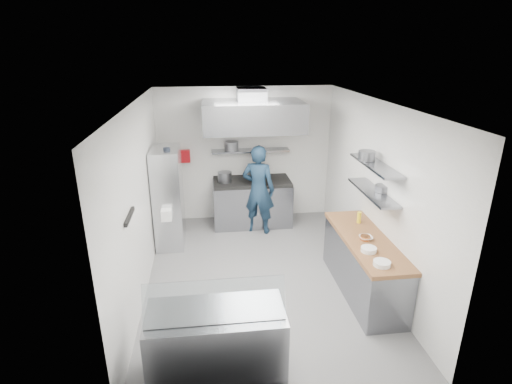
{
  "coord_description": "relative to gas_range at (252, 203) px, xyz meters",
  "views": [
    {
      "loc": [
        -0.76,
        -5.62,
        3.54
      ],
      "look_at": [
        0.0,
        0.6,
        1.25
      ],
      "focal_mm": 28.0,
      "sensor_mm": 36.0,
      "label": 1
    }
  ],
  "objects": [
    {
      "name": "wire_rack",
      "position": [
        -1.63,
        -0.7,
        0.48
      ],
      "size": [
        0.5,
        0.9,
        1.85
      ],
      "primitive_type": "cube",
      "color": "silver",
      "rests_on": "floor"
    },
    {
      "name": "ceiling",
      "position": [
        -0.1,
        -2.1,
        2.35
      ],
      "size": [
        5.0,
        5.0,
        0.0
      ],
      "primitive_type": "plane",
      "rotation": [
        3.14,
        0.0,
        0.0
      ],
      "color": "silver",
      "rests_on": "wall_back"
    },
    {
      "name": "shelf_pot_a",
      "position": [
        -0.39,
        0.26,
        1.18
      ],
      "size": [
        0.28,
        0.28,
        0.18
      ],
      "primitive_type": "cylinder",
      "color": "slate",
      "rests_on": "over_range_shelf"
    },
    {
      "name": "cooktop",
      "position": [
        0.0,
        0.0,
        0.48
      ],
      "size": [
        1.57,
        0.78,
        0.06
      ],
      "primitive_type": "cube",
      "color": "black",
      "rests_on": "gas_range"
    },
    {
      "name": "gas_range",
      "position": [
        0.0,
        0.0,
        0.0
      ],
      "size": [
        1.6,
        0.8,
        0.9
      ],
      "primitive_type": "cube",
      "color": "gray",
      "rests_on": "floor"
    },
    {
      "name": "rack_bin_a",
      "position": [
        -1.63,
        -1.21,
        0.35
      ],
      "size": [
        0.17,
        0.21,
        0.19
      ],
      "primitive_type": "cube",
      "color": "white",
      "rests_on": "wire_rack"
    },
    {
      "name": "copper_pan",
      "position": [
        1.35,
        -2.74,
        0.48
      ],
      "size": [
        0.14,
        0.14,
        0.06
      ],
      "primitive_type": "cylinder",
      "color": "#C77238",
      "rests_on": "prep_counter_top"
    },
    {
      "name": "mixing_bowl",
      "position": [
        1.36,
        -2.74,
        0.47
      ],
      "size": [
        0.2,
        0.2,
        0.05
      ],
      "primitive_type": "imported",
      "rotation": [
        0.0,
        0.0,
        -0.06
      ],
      "color": "white",
      "rests_on": "prep_counter_top"
    },
    {
      "name": "chef",
      "position": [
        0.08,
        -0.41,
        0.45
      ],
      "size": [
        0.77,
        0.65,
        1.79
      ],
      "primitive_type": "imported",
      "rotation": [
        0.0,
        0.0,
        2.75
      ],
      "color": "#14283D",
      "rests_on": "floor"
    },
    {
      "name": "prep_counter_top",
      "position": [
        1.38,
        -2.7,
        0.42
      ],
      "size": [
        0.65,
        2.04,
        0.06
      ],
      "primitive_type": "cube",
      "color": "brown",
      "rests_on": "prep_counter_base"
    },
    {
      "name": "knife_strip",
      "position": [
        -1.88,
        -3.0,
        1.1
      ],
      "size": [
        0.04,
        0.55,
        0.05
      ],
      "primitive_type": "cube",
      "color": "black",
      "rests_on": "wall_left"
    },
    {
      "name": "plate_stack_a",
      "position": [
        1.28,
        -3.47,
        0.48
      ],
      "size": [
        0.22,
        0.22,
        0.06
      ],
      "primitive_type": "cylinder",
      "color": "white",
      "rests_on": "prep_counter_top"
    },
    {
      "name": "wall_back",
      "position": [
        -0.1,
        0.4,
        0.95
      ],
      "size": [
        3.6,
        2.8,
        0.02
      ],
      "primitive_type": "cube",
      "rotation": [
        1.57,
        0.0,
        0.0
      ],
      "color": "white",
      "rests_on": "floor"
    },
    {
      "name": "red_firebox",
      "position": [
        -1.35,
        0.34,
        0.97
      ],
      "size": [
        0.22,
        0.1,
        0.26
      ],
      "primitive_type": "cube",
      "color": "#AB0D15",
      "rests_on": "wall_back"
    },
    {
      "name": "shelf_pot_c",
      "position": [
        1.67,
        -2.44,
        1.12
      ],
      "size": [
        0.22,
        0.22,
        0.1
      ],
      "primitive_type": "cylinder",
      "color": "slate",
      "rests_on": "wall_shelf_lower"
    },
    {
      "name": "floor",
      "position": [
        -0.1,
        -2.1,
        -0.45
      ],
      "size": [
        5.0,
        5.0,
        0.0
      ],
      "primitive_type": "plane",
      "color": "slate",
      "rests_on": "ground"
    },
    {
      "name": "rack_bin_b",
      "position": [
        -1.63,
        -0.78,
        0.85
      ],
      "size": [
        0.13,
        0.16,
        0.14
      ],
      "primitive_type": "cube",
      "color": "yellow",
      "rests_on": "wire_rack"
    },
    {
      "name": "over_range_shelf",
      "position": [
        0.0,
        0.24,
        1.07
      ],
      "size": [
        1.6,
        0.3,
        0.04
      ],
      "primitive_type": "cube",
      "color": "gray",
      "rests_on": "wall_back"
    },
    {
      "name": "wall_shelf_upper",
      "position": [
        1.54,
        -2.4,
        1.47
      ],
      "size": [
        0.3,
        1.3,
        0.04
      ],
      "primitive_type": "cube",
      "color": "gray",
      "rests_on": "wall_right"
    },
    {
      "name": "shelf_pot_d",
      "position": [
        1.48,
        -2.19,
        1.56
      ],
      "size": [
        0.25,
        0.25,
        0.14
      ],
      "primitive_type": "cylinder",
      "color": "slate",
      "rests_on": "wall_shelf_upper"
    },
    {
      "name": "rack_jar",
      "position": [
        -1.58,
        -0.84,
        1.35
      ],
      "size": [
        0.12,
        0.12,
        0.18
      ],
      "primitive_type": "cylinder",
      "color": "black",
      "rests_on": "wire_rack"
    },
    {
      "name": "stock_pot_mid",
      "position": [
        0.15,
        0.31,
        0.63
      ],
      "size": [
        0.36,
        0.36,
        0.24
      ],
      "primitive_type": "cylinder",
      "color": "slate",
      "rests_on": "cooktop"
    },
    {
      "name": "stock_pot_left",
      "position": [
        -0.55,
        -0.02,
        0.61
      ],
      "size": [
        0.29,
        0.29,
        0.2
      ],
      "primitive_type": "cylinder",
      "color": "slate",
      "rests_on": "cooktop"
    },
    {
      "name": "wall_shelf_lower",
      "position": [
        1.54,
        -2.4,
        1.05
      ],
      "size": [
        0.3,
        1.3,
        0.04
      ],
      "primitive_type": "cube",
      "color": "gray",
      "rests_on": "wall_right"
    },
    {
      "name": "wall_right",
      "position": [
        1.7,
        -2.1,
        0.95
      ],
      "size": [
        2.8,
        5.0,
        0.02
      ],
      "primitive_type": "cube",
      "rotation": [
        1.57,
        0.0,
        -1.57
      ],
      "color": "white",
      "rests_on": "floor"
    },
    {
      "name": "extractor_hood",
      "position": [
        0.0,
        -0.18,
        1.85
      ],
      "size": [
        1.9,
        1.15,
        0.55
      ],
      "primitive_type": "cube",
      "color": "gray",
      "rests_on": "wall_back"
    },
    {
      "name": "hood_duct",
      "position": [
        0.0,
        0.05,
        2.23
      ],
      "size": [
        0.55,
        0.55,
        0.24
      ],
      "primitive_type": "cube",
      "color": "slate",
      "rests_on": "extractor_hood"
    },
    {
      "name": "squeeze_bottle",
      "position": [
        1.47,
        -2.16,
        0.54
      ],
      "size": [
        0.07,
        0.07,
        0.18
      ],
      "primitive_type": "cylinder",
      "color": "yellow",
      "rests_on": "prep_counter_top"
    },
    {
      "name": "wall_front",
      "position": [
        -0.1,
        -4.6,
        0.95
      ],
      "size": [
        3.6,
        2.8,
        0.02
      ],
      "primitive_type": "cube",
      "rotation": [
        -1.57,
        0.0,
        0.0
      ],
      "color": "white",
      "rests_on": "floor"
    },
    {
      "name": "display_glass",
      "position": [
        -0.86,
        -4.22,
        0.62
      ],
      "size": [
        1.47,
        0.19,
        0.42
      ],
      "primitive_type": "cube",
      "rotation": [
        -0.38,
        0.0,
        0.0
      ],
      "color": "silver",
      "rests_on": "display_case"
    },
    {
      "name": "plate_stack_b",
      "position": [
        1.26,
        -3.09,
        0.48
      ],
      "size": [
        0.21,
        0.21,
        0.06
      ],
      "primitive_type": "cylinder",
      "color": "white",
      "rests_on": "prep_counter_top"
    },
    {
      "name": "display_case",
      "position": [
        -0.86,
        -4.1,
        -0.03
      ],
      "size": [
        1.5,
        0.7,
        0.85
      ],
      "primitive_type": "cube",
      "color": "gray",
      "rests_on": "floor"
    },
    {
      "name": "wall_left",
      "position": [
        -1.9,
        -2.1,
        0.95
      ],
      "size": [
        2.8,
        5.0,
        0.02
      ],
      "primitive_type": "cube",
      "rotation": [
        1.57,
        0.0,
        1.57
      ],
      "color": "white",
      "rests_on": "floor"
    },
    {
      "name": "prep_counter_base",
      "position": [
        1.38,
        -2.7,
        -0.03
      ],
      "size": [
        0.62,
        2.0,
        0.84
      ],
      "primitive_type": "cube",
      "color": "gray",
      "rests_on": "floor"
    }
  ]
}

